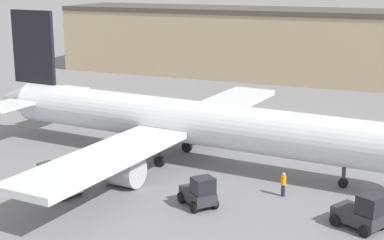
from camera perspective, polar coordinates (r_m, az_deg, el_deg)
ground_plane at (r=48.58m, az=0.00°, el=-4.10°), size 400.00×400.00×0.00m
terminal_building at (r=86.52m, az=14.02°, el=6.95°), size 84.23×12.92×10.15m
airplane at (r=48.15m, az=-1.13°, el=-0.15°), size 41.50×35.61×11.90m
ground_crew_worker at (r=41.56m, az=8.85°, el=-6.11°), size 0.38×0.38×1.73m
baggage_tug at (r=39.20m, az=0.72°, el=-7.07°), size 3.19×3.08×2.22m
belt_loader_truck at (r=42.36m, az=-12.58°, el=-5.81°), size 3.74×2.65×2.09m
pushback_tug at (r=37.38m, az=16.23°, el=-8.62°), size 3.44×3.07×2.37m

